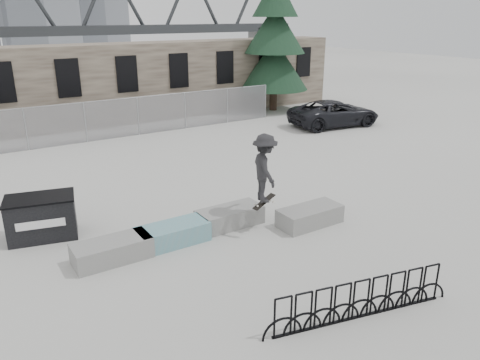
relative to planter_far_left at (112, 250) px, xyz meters
name	(u,v)px	position (x,y,z in m)	size (l,w,h in m)	color
ground	(208,235)	(2.80, -0.08, -0.30)	(120.00, 120.00, 0.00)	beige
stone_wall	(64,88)	(2.80, 16.16, 1.96)	(36.00, 2.58, 4.50)	brown
chainlink_fence	(85,122)	(2.80, 12.42, 0.74)	(22.06, 0.06, 2.02)	gray
planter_far_left	(112,250)	(0.00, 0.00, 0.00)	(2.00, 0.90, 0.55)	gray
planter_center_left	(172,233)	(1.73, 0.03, 0.00)	(2.00, 0.90, 0.55)	teal
planter_center_right	(230,216)	(3.70, 0.18, 0.00)	(2.00, 0.90, 0.55)	gray
planter_offset	(310,215)	(5.79, -1.09, 0.00)	(2.00, 0.90, 0.55)	gray
dumpster	(42,217)	(-1.23, 2.40, 0.32)	(2.09, 1.55, 1.23)	black
bike_rack	(361,300)	(3.61, -5.23, 0.14)	(4.39, 1.03, 0.90)	black
spruce_tree	(275,35)	(15.64, 14.09, 4.48)	(4.45, 4.45, 11.50)	#38281E
truss_bridge	(70,30)	(12.80, 54.92, 3.83)	(70.00, 3.00, 9.80)	#2D3033
suv	(334,113)	(15.77, 8.40, 0.44)	(2.44, 5.30, 1.47)	black
skateboarder	(265,168)	(4.41, -0.60, 1.62)	(1.10, 1.46, 2.19)	black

